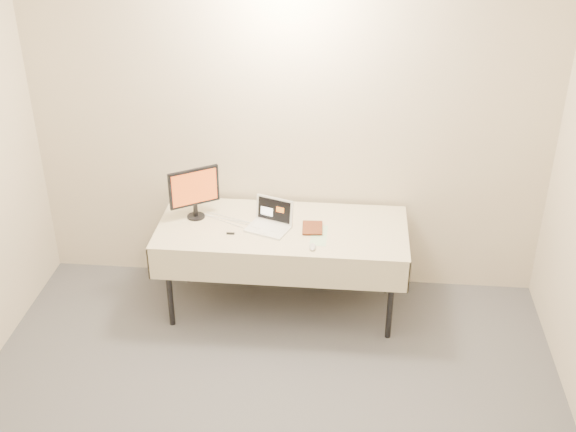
# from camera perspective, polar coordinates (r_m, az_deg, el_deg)

# --- Properties ---
(back_wall) EXTENTS (4.00, 0.10, 2.70)m
(back_wall) POSITION_cam_1_polar(r_m,az_deg,el_deg) (5.51, 0.01, 7.05)
(back_wall) COLOR beige
(back_wall) RESTS_ON ground
(table) EXTENTS (1.86, 0.81, 0.74)m
(table) POSITION_cam_1_polar(r_m,az_deg,el_deg) (5.40, -0.45, -1.41)
(table) COLOR black
(table) RESTS_ON ground
(laptop) EXTENTS (0.36, 0.32, 0.21)m
(laptop) POSITION_cam_1_polar(r_m,az_deg,el_deg) (5.34, -1.39, -0.40)
(laptop) COLOR white
(laptop) RESTS_ON table
(monitor) EXTENTS (0.34, 0.23, 0.40)m
(monitor) POSITION_cam_1_polar(r_m,az_deg,el_deg) (5.43, -7.43, 2.09)
(monitor) COLOR black
(monitor) RESTS_ON table
(book) EXTENTS (0.15, 0.03, 0.20)m
(book) POSITION_cam_1_polar(r_m,az_deg,el_deg) (5.29, 1.16, -0.10)
(book) COLOR #983F1B
(book) RESTS_ON table
(alarm_clock) EXTENTS (0.13, 0.06, 0.05)m
(alarm_clock) POSITION_cam_1_polar(r_m,az_deg,el_deg) (5.63, -1.34, 0.97)
(alarm_clock) COLOR black
(alarm_clock) RESTS_ON table
(clicker) EXTENTS (0.05, 0.10, 0.02)m
(clicker) POSITION_cam_1_polar(r_m,az_deg,el_deg) (5.10, 1.96, -2.45)
(clicker) COLOR #B9B9BC
(clicker) RESTS_ON table
(paper_form) EXTENTS (0.12, 0.30, 0.00)m
(paper_form) POSITION_cam_1_polar(r_m,az_deg,el_deg) (5.26, 2.46, -1.54)
(paper_form) COLOR #AAD4A8
(paper_form) RESTS_ON table
(usb_dongle) EXTENTS (0.06, 0.02, 0.01)m
(usb_dongle) POSITION_cam_1_polar(r_m,az_deg,el_deg) (5.29, -4.56, -1.38)
(usb_dongle) COLOR black
(usb_dongle) RESTS_ON table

